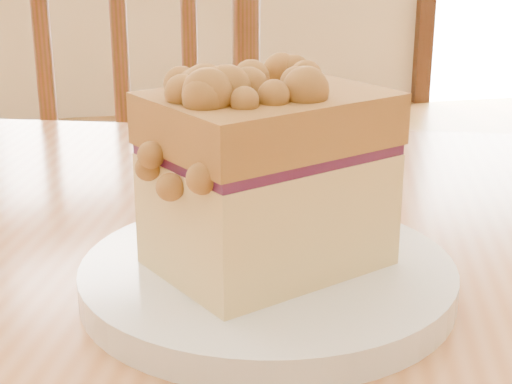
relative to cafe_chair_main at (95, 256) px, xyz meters
The scene contains 3 objects.
cafe_chair_main is the anchor object (origin of this frame).
plate 0.77m from the cafe_chair_main, 82.27° to the right, with size 0.21×0.21×0.02m.
cake_slice 0.79m from the cafe_chair_main, 82.31° to the right, with size 0.14×0.13×0.11m.
Camera 1 is at (-0.04, -0.10, 0.94)m, focal length 55.00 mm.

